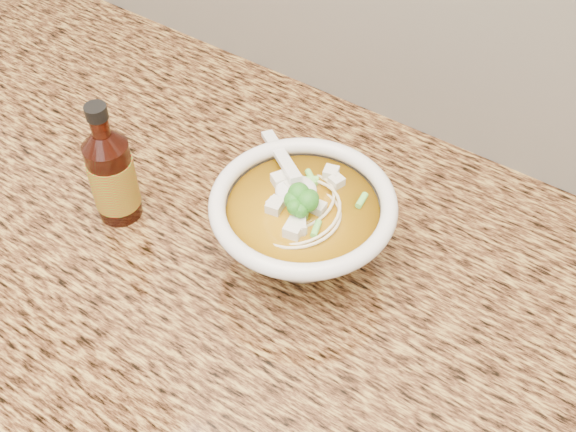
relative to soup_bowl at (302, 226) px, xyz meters
The scene contains 3 objects.
counter_slab 0.08m from the soup_bowl, 129.13° to the right, with size 4.00×0.68×0.04m, color #A8843D.
soup_bowl is the anchor object (origin of this frame).
hot_sauce_bottle 0.24m from the soup_bowl, 162.61° to the right, with size 0.07×0.07×0.17m.
Camera 1 is at (0.31, 1.25, 1.56)m, focal length 45.00 mm.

